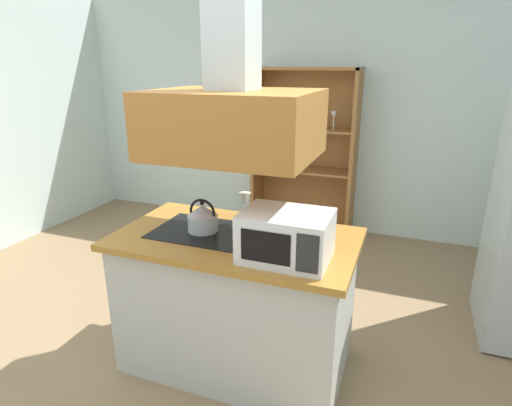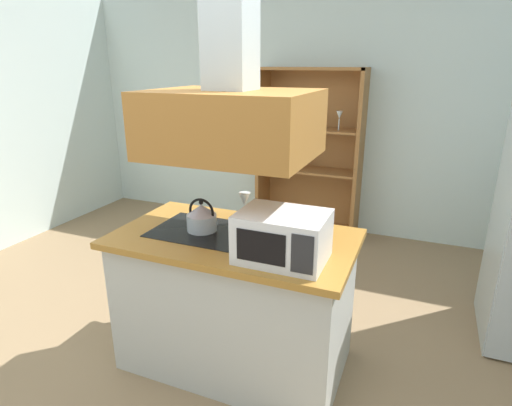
{
  "view_description": "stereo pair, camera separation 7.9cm",
  "coord_description": "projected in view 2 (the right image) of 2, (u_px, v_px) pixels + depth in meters",
  "views": [
    {
      "loc": [
        1.04,
        -1.78,
        1.89
      ],
      "look_at": [
        0.1,
        0.71,
        1.0
      ],
      "focal_mm": 29.38,
      "sensor_mm": 36.0,
      "label": 1
    },
    {
      "loc": [
        1.11,
        -1.75,
        1.89
      ],
      "look_at": [
        0.1,
        0.71,
        1.0
      ],
      "focal_mm": 29.38,
      "sensor_mm": 36.0,
      "label": 2
    }
  ],
  "objects": [
    {
      "name": "cutting_board",
      "position": [
        300.0,
        230.0,
        2.59
      ],
      "size": [
        0.37,
        0.28,
        0.02
      ],
      "primitive_type": "cube",
      "rotation": [
        0.0,
        0.0,
        0.13
      ],
      "color": "white",
      "rests_on": "kitchen_island"
    },
    {
      "name": "wine_glass_on_counter",
      "position": [
        245.0,
        201.0,
        2.68
      ],
      "size": [
        0.08,
        0.08,
        0.21
      ],
      "color": "silver",
      "rests_on": "kitchen_island"
    },
    {
      "name": "kitchen_island",
      "position": [
        235.0,
        300.0,
        2.67
      ],
      "size": [
        1.46,
        0.83,
        0.9
      ],
      "color": "#B3B5AF",
      "rests_on": "ground"
    },
    {
      "name": "kettle",
      "position": [
        202.0,
        217.0,
        2.58
      ],
      "size": [
        0.19,
        0.19,
        0.21
      ],
      "color": "#B2BEC7",
      "rests_on": "kitchen_island"
    },
    {
      "name": "ground_plane",
      "position": [
        196.0,
        392.0,
        2.53
      ],
      "size": [
        7.8,
        7.8,
        0.0
      ],
      "primitive_type": "plane",
      "color": "#8B6F4E"
    },
    {
      "name": "dish_cabinet",
      "position": [
        309.0,
        163.0,
        4.75
      ],
      "size": [
        1.15,
        0.4,
        1.85
      ],
      "color": "#976231",
      "rests_on": "ground"
    },
    {
      "name": "microwave",
      "position": [
        282.0,
        237.0,
        2.18
      ],
      "size": [
        0.46,
        0.35,
        0.26
      ],
      "color": "silver",
      "rests_on": "kitchen_island"
    },
    {
      "name": "range_hood",
      "position": [
        231.0,
        100.0,
        2.27
      ],
      "size": [
        0.9,
        0.7,
        1.31
      ],
      "color": "#A6692B"
    },
    {
      "name": "wall_back",
      "position": [
        325.0,
        113.0,
        4.73
      ],
      "size": [
        6.0,
        0.12,
        2.7
      ],
      "primitive_type": "cube",
      "color": "silver",
      "rests_on": "ground"
    }
  ]
}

